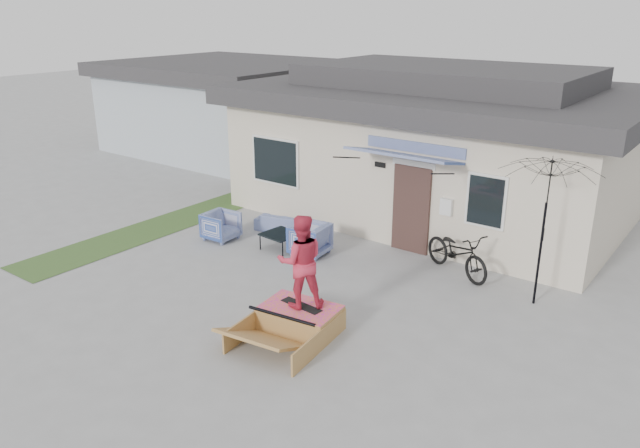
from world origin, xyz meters
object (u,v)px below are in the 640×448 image
Objects in this scene: armchair_right at (310,238)px; skateboard at (301,305)px; loveseat at (285,220)px; patio_umbrella at (544,220)px; coffee_table at (281,241)px; skater at (301,260)px; bicycle at (458,248)px; armchair_left at (221,225)px; skate_ramp at (300,318)px.

armchair_right is 0.99× the size of skateboard.
loveseat is 6.78m from patio_umbrella.
coffee_table is 4.16m from skater.
loveseat is 1.85× the size of armchair_right.
coffee_table is 0.41× the size of bicycle.
armchair_left is at bearing -165.22° from coffee_table.
loveseat is at bearing 177.98° from patio_umbrella.
coffee_table is 6.17m from patio_umbrella.
loveseat is 1.83× the size of skateboard.
armchair_right is 0.44× the size of bicycle.
skater is at bearing 119.35° from loveseat.
skate_ramp is at bearing 119.06° from loveseat.
coffee_table is at bearing 130.90° from bicycle.
loveseat is 5.21m from skateboard.
loveseat is at bearing 124.77° from coffee_table.
armchair_left is 5.89m from bicycle.
armchair_left is 0.99× the size of coffee_table.
armchair_left is 0.93× the size of skateboard.
patio_umbrella reaches higher than coffee_table.
armchair_right is 3.57m from skateboard.
skate_ramp is at bearing -78.19° from skateboard.
loveseat reaches higher than skateboard.
armchair_right is 0.46× the size of skate_ramp.
skateboard reaches higher than coffee_table.
skate_ramp reaches higher than coffee_table.
loveseat is at bearing 137.93° from skateboard.
bicycle is 2.21m from patio_umbrella.
bicycle reaches higher than coffee_table.
patio_umbrella is at bearing 164.26° from loveseat.
armchair_right reaches higher than armchair_left.
armchair_right is at bearing -172.77° from patio_umbrella.
armchair_left is 2.46m from armchair_right.
skateboard is (3.55, -3.80, 0.18)m from loveseat.
loveseat is 1.98× the size of armchair_left.
coffee_table is (-0.79, -0.13, -0.23)m from armchair_right.
armchair_left is at bearing 130.52° from bicycle.
patio_umbrella is 1.20× the size of skate_ramp.
skateboard is at bearing 119.35° from loveseat.
coffee_table is at bearing -86.90° from armchair_right.
skateboard is (-0.01, 0.05, 0.26)m from skate_ramp.
coffee_table is 0.43× the size of skate_ramp.
armchair_left reaches higher than loveseat.
bicycle is 4.20m from skate_ramp.
coffee_table is at bearing 111.05° from loveseat.
patio_umbrella is 2.59× the size of skateboard.
coffee_table is at bearing 140.50° from skateboard.
armchair_left is 0.41× the size of bicycle.
armchair_left reaches higher than coffee_table.
armchair_left is 5.14m from skater.
patio_umbrella reaches higher than loveseat.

